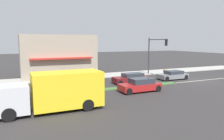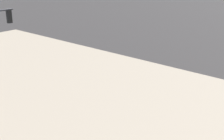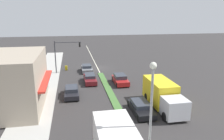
{
  "view_description": "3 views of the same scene",
  "coord_description": "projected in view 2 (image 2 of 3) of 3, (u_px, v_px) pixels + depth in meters",
  "views": [
    {
      "loc": [
        -21.12,
        21.92,
        5.12
      ],
      "look_at": [
        1.35,
        11.78,
        1.9
      ],
      "focal_mm": 35.0,
      "sensor_mm": 36.0,
      "label": 1
    },
    {
      "loc": [
        14.16,
        20.65,
        8.37
      ],
      "look_at": [
        -0.35,
        8.18,
        1.61
      ],
      "focal_mm": 50.0,
      "sensor_mm": 36.0,
      "label": 2
    },
    {
      "loc": [
        4.76,
        40.59,
        10.31
      ],
      "look_at": [
        -0.87,
        10.57,
        2.28
      ],
      "focal_mm": 35.0,
      "sensor_mm": 36.0,
      "label": 3
    }
  ],
  "objects": [
    {
      "name": "lane_marking_center",
      "position": [
        34.0,
        68.0,
        25.6
      ],
      "size": [
        0.16,
        60.0,
        0.01
      ],
      "primitive_type": "cube",
      "color": "beige",
      "rests_on": "ground"
    },
    {
      "name": "sedan_maroon",
      "position": [
        91.0,
        99.0,
        18.45
      ],
      "size": [
        1.74,
        4.57,
        1.25
      ],
      "color": "maroon",
      "rests_on": "ground"
    },
    {
      "name": "hatchback_red",
      "position": [
        153.0,
        83.0,
        20.69
      ],
      "size": [
        1.87,
        4.28,
        1.38
      ],
      "color": "#AD1E1E",
      "rests_on": "ground"
    },
    {
      "name": "suv_grey",
      "position": [
        27.0,
        75.0,
        22.42
      ],
      "size": [
        1.84,
        4.07,
        1.21
      ],
      "color": "slate",
      "rests_on": "ground"
    }
  ]
}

